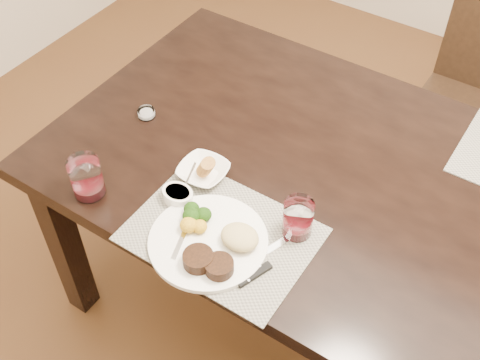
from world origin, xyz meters
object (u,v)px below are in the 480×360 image
Objects in this scene: chair_far at (480,91)px; wine_glass_near at (298,219)px; dinner_plate at (212,242)px; cracker_bowl at (203,171)px; steak_knife at (260,267)px.

chair_far reaches higher than wine_glass_near.
chair_far reaches higher than dinner_plate.
wine_glass_near is at bearing 31.57° from dinner_plate.
chair_far is 1.22m from wine_glass_near.
dinner_plate is 0.22m from wine_glass_near.
cracker_bowl is (-0.48, -1.14, 0.27)m from chair_far.
wine_glass_near is at bearing -5.02° from cracker_bowl.
dinner_plate is at bearing -103.60° from chair_far.
chair_far reaches higher than cracker_bowl.
cracker_bowl is at bearing 174.98° from wine_glass_near.
dinner_plate is 0.14m from steak_knife.
chair_far is 6.48× the size of cracker_bowl.
wine_glass_near reaches higher than dinner_plate.
steak_knife is at bearing -30.76° from cracker_bowl.
cracker_bowl is 1.32× the size of wine_glass_near.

